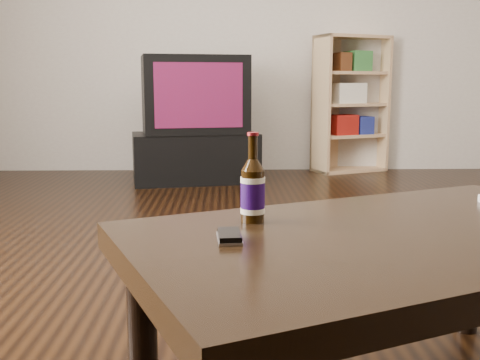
{
  "coord_description": "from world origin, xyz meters",
  "views": [
    {
      "loc": [
        -0.3,
        -2.04,
        0.78
      ],
      "look_at": [
        -0.27,
        -0.75,
        0.55
      ],
      "focal_mm": 42.0,
      "sensor_mm": 36.0,
      "label": 1
    }
  ],
  "objects_px": {
    "tv_stand": "(195,157)",
    "phone": "(229,236)",
    "bookshelf": "(349,102)",
    "coffee_table": "(397,256)",
    "beer_bottle": "(253,191)",
    "tv": "(195,95)"
  },
  "relations": [
    {
      "from": "tv",
      "to": "coffee_table",
      "type": "bearing_deg",
      "value": -89.48
    },
    {
      "from": "tv",
      "to": "beer_bottle",
      "type": "height_order",
      "value": "tv"
    },
    {
      "from": "tv_stand",
      "to": "phone",
      "type": "height_order",
      "value": "phone"
    },
    {
      "from": "tv_stand",
      "to": "phone",
      "type": "relative_size",
      "value": 9.81
    },
    {
      "from": "tv_stand",
      "to": "bookshelf",
      "type": "distance_m",
      "value": 1.49
    },
    {
      "from": "beer_bottle",
      "to": "bookshelf",
      "type": "bearing_deg",
      "value": 74.44
    },
    {
      "from": "coffee_table",
      "to": "beer_bottle",
      "type": "height_order",
      "value": "beer_bottle"
    },
    {
      "from": "coffee_table",
      "to": "beer_bottle",
      "type": "bearing_deg",
      "value": 164.6
    },
    {
      "from": "tv",
      "to": "bookshelf",
      "type": "relative_size",
      "value": 0.74
    },
    {
      "from": "tv",
      "to": "phone",
      "type": "height_order",
      "value": "tv"
    },
    {
      "from": "beer_bottle",
      "to": "coffee_table",
      "type": "bearing_deg",
      "value": -15.4
    },
    {
      "from": "phone",
      "to": "tv",
      "type": "bearing_deg",
      "value": 90.34
    },
    {
      "from": "beer_bottle",
      "to": "phone",
      "type": "xyz_separation_m",
      "value": [
        -0.06,
        -0.16,
        -0.07
      ]
    },
    {
      "from": "tv_stand",
      "to": "coffee_table",
      "type": "distance_m",
      "value": 3.29
    },
    {
      "from": "beer_bottle",
      "to": "phone",
      "type": "height_order",
      "value": "beer_bottle"
    },
    {
      "from": "coffee_table",
      "to": "phone",
      "type": "height_order",
      "value": "phone"
    },
    {
      "from": "bookshelf",
      "to": "coffee_table",
      "type": "bearing_deg",
      "value": -121.98
    },
    {
      "from": "bookshelf",
      "to": "phone",
      "type": "xyz_separation_m",
      "value": [
        -1.08,
        -3.83,
        -0.16
      ]
    },
    {
      "from": "coffee_table",
      "to": "phone",
      "type": "bearing_deg",
      "value": -169.82
    },
    {
      "from": "tv_stand",
      "to": "coffee_table",
      "type": "relative_size",
      "value": 0.7
    },
    {
      "from": "beer_bottle",
      "to": "phone",
      "type": "relative_size",
      "value": 2.14
    },
    {
      "from": "phone",
      "to": "beer_bottle",
      "type": "bearing_deg",
      "value": 66.25
    }
  ]
}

